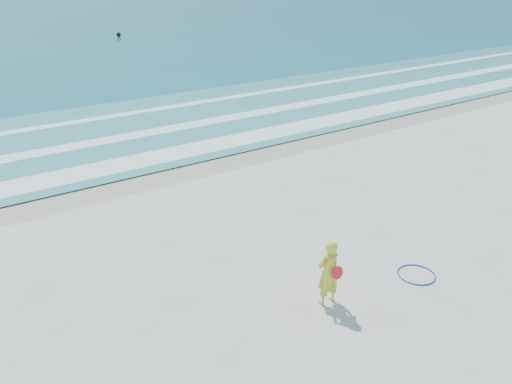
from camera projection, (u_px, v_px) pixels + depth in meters
ground at (359, 306)px, 10.12m from camera, size 400.00×400.00×0.00m
wet_sand at (167, 171)px, 16.88m from camera, size 400.00×2.40×0.00m
shallow at (114, 133)px, 20.61m from camera, size 400.00×10.00×0.01m
foam_near at (151, 158)px, 17.83m from camera, size 400.00×1.40×0.01m
foam_mid at (121, 138)px, 20.01m from camera, size 400.00×0.90×0.01m
foam_far at (95, 119)px, 22.49m from camera, size 400.00×0.60×0.01m
hoop at (416, 275)px, 11.13m from camera, size 1.01×1.01×0.03m
buoy at (119, 35)px, 49.38m from camera, size 0.44×0.44×0.44m
woman at (328, 273)px, 9.93m from camera, size 0.53×0.39×1.45m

